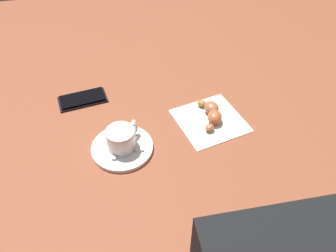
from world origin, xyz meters
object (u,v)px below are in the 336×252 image
at_px(saucer, 122,148).
at_px(espresso_cup, 121,139).
at_px(croissant, 212,113).
at_px(cell_phone, 83,99).
at_px(sugar_packet, 138,143).
at_px(teaspoon, 121,146).
at_px(napkin, 210,120).

relative_size(saucer, espresso_cup, 1.84).
height_order(croissant, cell_phone, croissant).
distance_m(saucer, sugar_packet, 0.04).
xyz_separation_m(espresso_cup, sugar_packet, (0.04, 0.00, -0.02)).
height_order(espresso_cup, teaspoon, espresso_cup).
bearing_deg(cell_phone, saucer, -67.13).
relative_size(croissant, cell_phone, 0.90).
distance_m(croissant, cell_phone, 0.36).
relative_size(napkin, cell_phone, 1.18).
relative_size(saucer, croissant, 1.18).
relative_size(teaspoon, croissant, 1.02).
distance_m(espresso_cup, croissant, 0.25).
bearing_deg(croissant, espresso_cup, -165.97).
relative_size(espresso_cup, croissant, 0.64).
xyz_separation_m(napkin, cell_phone, (-0.33, 0.16, 0.00)).
xyz_separation_m(espresso_cup, cell_phone, (-0.09, 0.21, -0.03)).
height_order(napkin, cell_phone, cell_phone).
relative_size(napkin, croissant, 1.30).
bearing_deg(teaspoon, saucer, -14.64).
relative_size(saucer, teaspoon, 1.15).
distance_m(napkin, croissant, 0.02).
relative_size(espresso_cup, napkin, 0.49).
bearing_deg(sugar_packet, napkin, -75.81).
relative_size(espresso_cup, sugar_packet, 1.43).
distance_m(sugar_packet, cell_phone, 0.24).
distance_m(teaspoon, croissant, 0.26).
relative_size(sugar_packet, cell_phone, 0.40).
xyz_separation_m(teaspoon, napkin, (0.24, 0.05, -0.01)).
bearing_deg(napkin, cell_phone, 154.38).
bearing_deg(sugar_packet, croissant, -73.69).
height_order(espresso_cup, sugar_packet, espresso_cup).
distance_m(teaspoon, cell_phone, 0.22).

